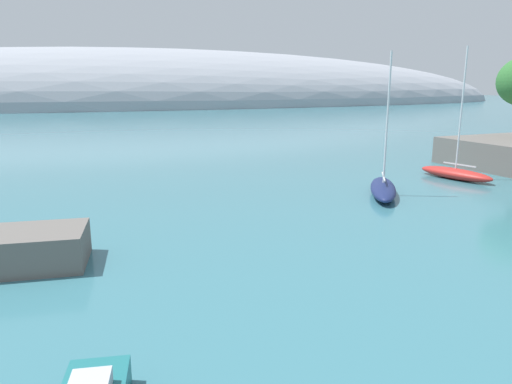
{
  "coord_description": "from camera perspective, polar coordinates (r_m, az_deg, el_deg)",
  "views": [
    {
      "loc": [
        -12.96,
        3.23,
        7.75
      ],
      "look_at": [
        -1.84,
        29.69,
        1.15
      ],
      "focal_mm": 32.69,
      "sensor_mm": 36.0,
      "label": 1
    }
  ],
  "objects": [
    {
      "name": "distant_ridge",
      "position": [
        191.85,
        -11.02,
        10.4
      ],
      "size": [
        334.1,
        83.27,
        43.05
      ],
      "primitive_type": "ellipsoid",
      "color": "#999EA8",
      "rests_on": "ground"
    },
    {
      "name": "sailboat_red_near_shore",
      "position": [
        42.73,
        23.21,
        2.2
      ],
      "size": [
        2.92,
        6.79,
        10.79
      ],
      "rotation": [
        0.0,
        0.0,
        1.76
      ],
      "color": "red",
      "rests_on": "water"
    },
    {
      "name": "sailboat_navy_mid_mooring",
      "position": [
        34.66,
        15.28,
        0.49
      ],
      "size": [
        5.75,
        7.18,
        10.02
      ],
      "rotation": [
        0.0,
        0.0,
        4.1
      ],
      "color": "navy",
      "rests_on": "water"
    }
  ]
}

